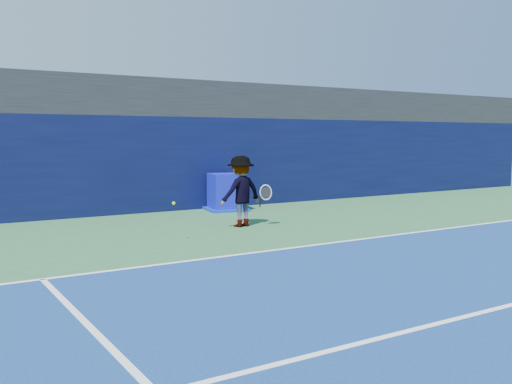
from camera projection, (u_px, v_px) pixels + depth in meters
ground at (392, 278)px, 9.54m from camera, size 80.00×80.00×0.00m
baseline at (289, 248)px, 12.07m from camera, size 24.00×0.10×0.01m
service_line at (498, 308)px, 7.85m from camera, size 24.00×0.10×0.01m
stadium_band at (142, 99)px, 18.92m from camera, size 36.00×3.00×1.20m
back_wall_assembly at (155, 164)px, 18.27m from camera, size 36.00×1.03×3.00m
equipment_cart at (226, 194)px, 18.35m from camera, size 1.45×1.45×1.19m
tennis_player at (241, 191)px, 15.00m from camera, size 1.40×0.84×1.87m
tennis_ball at (174, 203)px, 12.78m from camera, size 0.07×0.07×0.07m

